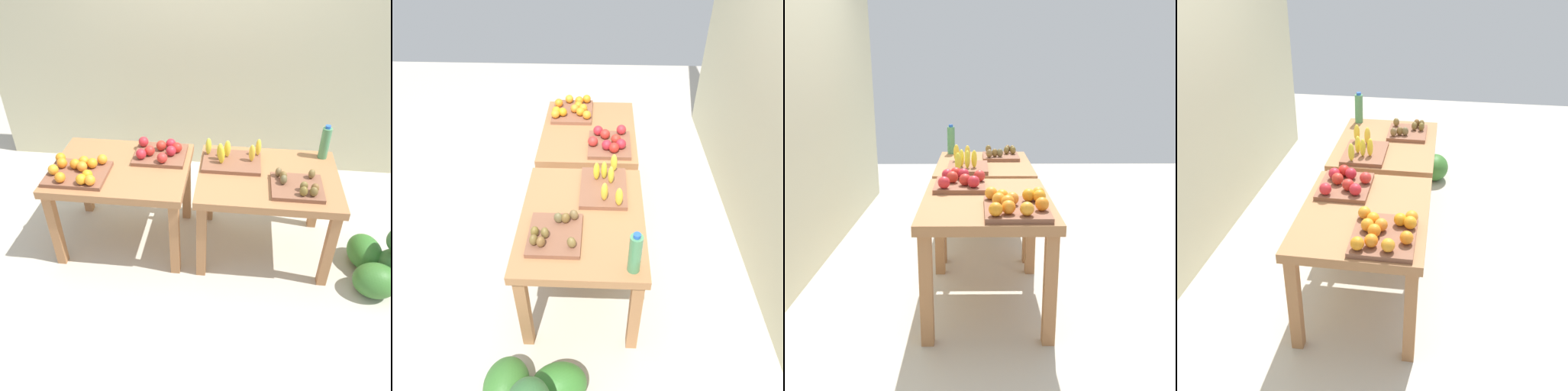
% 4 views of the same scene
% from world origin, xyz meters
% --- Properties ---
extents(ground_plane, '(8.00, 8.00, 0.00)m').
position_xyz_m(ground_plane, '(0.00, 0.00, 0.00)').
color(ground_plane, beige).
extents(back_wall, '(4.40, 0.12, 3.00)m').
position_xyz_m(back_wall, '(0.00, 1.35, 1.50)').
color(back_wall, beige).
rests_on(back_wall, ground_plane).
extents(display_table_left, '(1.04, 0.80, 0.72)m').
position_xyz_m(display_table_left, '(-0.56, 0.00, 0.62)').
color(display_table_left, '#A56E43').
rests_on(display_table_left, ground_plane).
extents(display_table_right, '(1.04, 0.80, 0.72)m').
position_xyz_m(display_table_right, '(0.56, 0.00, 0.62)').
color(display_table_right, '#A56E43').
rests_on(display_table_right, ground_plane).
extents(orange_bin, '(0.44, 0.39, 0.11)m').
position_xyz_m(orange_bin, '(-0.83, -0.16, 0.77)').
color(orange_bin, brown).
rests_on(orange_bin, display_table_left).
extents(apple_bin, '(0.40, 0.36, 0.11)m').
position_xyz_m(apple_bin, '(-0.28, 0.18, 0.77)').
color(apple_bin, brown).
rests_on(apple_bin, display_table_left).
extents(banana_crate, '(0.44, 0.32, 0.17)m').
position_xyz_m(banana_crate, '(0.28, 0.14, 0.76)').
color(banana_crate, brown).
rests_on(banana_crate, display_table_right).
extents(kiwi_bin, '(0.36, 0.32, 0.10)m').
position_xyz_m(kiwi_bin, '(0.75, -0.16, 0.76)').
color(kiwi_bin, brown).
rests_on(kiwi_bin, display_table_right).
extents(water_bottle, '(0.07, 0.07, 0.28)m').
position_xyz_m(water_bottle, '(0.99, 0.31, 0.86)').
color(water_bottle, '#4C8C59').
rests_on(water_bottle, display_table_right).
extents(watermelon_pile, '(0.54, 0.63, 0.49)m').
position_xyz_m(watermelon_pile, '(1.47, -0.24, 0.17)').
color(watermelon_pile, '#356C31').
rests_on(watermelon_pile, ground_plane).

